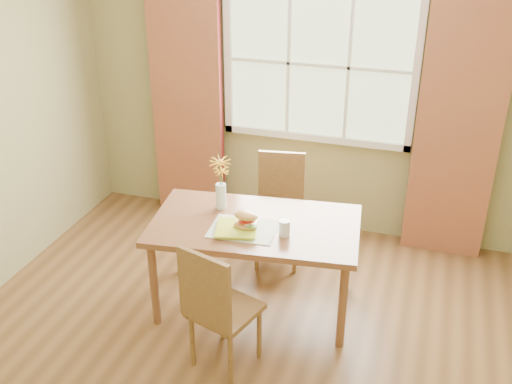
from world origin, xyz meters
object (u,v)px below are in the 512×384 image
object	(u,v)px
dining_table	(255,232)
water_glass	(284,228)
flower_vase	(221,179)
chair_far	(280,204)
chair_near	(217,304)
croissant_sandwich	(246,220)

from	to	relation	value
dining_table	water_glass	size ratio (longest dim) A/B	13.53
flower_vase	dining_table	bearing A→B (deg)	-24.30
dining_table	chair_far	world-z (taller)	chair_far
chair_near	water_glass	size ratio (longest dim) A/B	8.11
dining_table	chair_far	distance (m)	0.71
water_glass	croissant_sandwich	bearing A→B (deg)	-175.84
water_glass	flower_vase	bearing A→B (deg)	156.27
dining_table	chair_near	size ratio (longest dim) A/B	1.67
dining_table	flower_vase	distance (m)	0.45
dining_table	water_glass	distance (m)	0.29
chair_near	flower_vase	size ratio (longest dim) A/B	2.33
dining_table	chair_far	xyz separation A→B (m)	(-0.01, 0.70, -0.13)
chair_near	flower_vase	bearing A→B (deg)	126.06
dining_table	water_glass	world-z (taller)	water_glass
flower_vase	chair_near	bearing A→B (deg)	-71.68
chair_near	chair_far	size ratio (longest dim) A/B	1.01
dining_table	water_glass	xyz separation A→B (m)	(0.24, -0.10, 0.13)
chair_far	croissant_sandwich	world-z (taller)	chair_far
croissant_sandwich	water_glass	distance (m)	0.27
dining_table	chair_near	world-z (taller)	chair_near
croissant_sandwich	water_glass	bearing A→B (deg)	7.39
chair_far	dining_table	bearing A→B (deg)	-98.17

